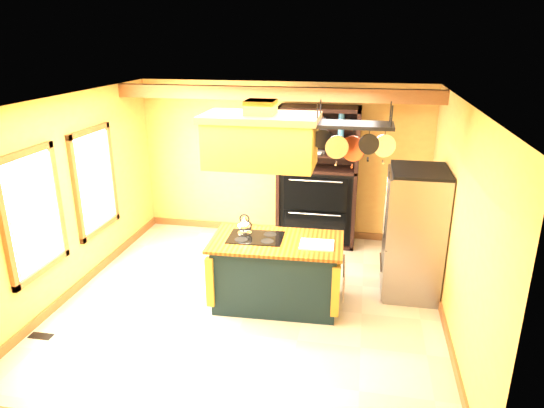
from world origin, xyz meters
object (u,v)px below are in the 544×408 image
(range_hood, at_px, (261,139))
(refrigerator, at_px, (413,235))
(pot_rack, at_px, (354,134))
(hutch, at_px, (317,192))
(kitchen_island, at_px, (276,272))

(range_hood, bearing_deg, refrigerator, 19.30)
(pot_rack, height_order, hutch, pot_rack)
(pot_rack, distance_m, hutch, 2.69)
(pot_rack, distance_m, refrigerator, 1.85)
(range_hood, distance_m, pot_rack, 1.11)
(range_hood, bearing_deg, kitchen_island, 0.21)
(range_hood, relative_size, hutch, 0.59)
(kitchen_island, xyz_separation_m, refrigerator, (1.76, 0.69, 0.38))
(refrigerator, relative_size, hutch, 0.74)
(refrigerator, bearing_deg, kitchen_island, -158.74)
(range_hood, xyz_separation_m, refrigerator, (1.96, 0.69, -1.39))
(range_hood, bearing_deg, pot_rack, 0.54)
(refrigerator, bearing_deg, hutch, 134.06)
(refrigerator, height_order, hutch, hutch)
(range_hood, distance_m, hutch, 2.62)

